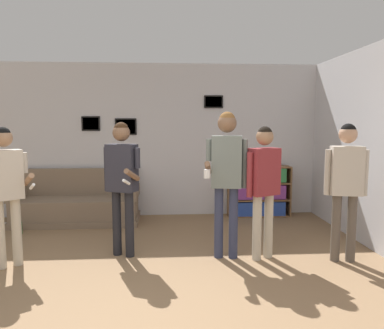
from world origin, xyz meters
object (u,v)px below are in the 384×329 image
person_watcher_holding_cup (227,168)px  person_spectator_far_right (346,178)px  bookshelf (259,191)px  couch (78,205)px  person_player_foreground_left (5,183)px  person_player_foreground_center (122,175)px  bottle_on_floor (20,227)px  person_spectator_near_bookshelf (264,179)px

person_watcher_holding_cup → person_spectator_far_right: bearing=-8.3°
person_watcher_holding_cup → bookshelf: bearing=65.7°
bookshelf → person_watcher_holding_cup: 2.33m
couch → person_player_foreground_left: bearing=-99.7°
person_watcher_holding_cup → person_spectator_far_right: size_ratio=1.08×
person_player_foreground_center → couch: bearing=119.7°
person_watcher_holding_cup → bottle_on_floor: 3.33m
person_player_foreground_left → couch: bearing=80.3°
person_spectator_far_right → person_player_foreground_left: bearing=178.7°
person_player_foreground_center → person_spectator_near_bookshelf: (1.73, -0.21, -0.04)m
person_watcher_holding_cup → person_spectator_near_bookshelf: bearing=-6.7°
person_spectator_near_bookshelf → person_watcher_holding_cup: bearing=173.3°
couch → bookshelf: bookshelf is taller
person_player_foreground_center → person_spectator_far_right: bearing=-7.8°
person_player_foreground_left → person_spectator_near_bookshelf: size_ratio=1.00×
bookshelf → person_player_foreground_center: person_player_foreground_center is taller
person_watcher_holding_cup → person_spectator_near_bookshelf: size_ratio=1.11×
person_spectator_near_bookshelf → person_spectator_far_right: size_ratio=0.98×
person_spectator_near_bookshelf → bottle_on_floor: 3.72m
bottle_on_floor → person_spectator_near_bookshelf: bearing=-20.1°
bookshelf → bottle_on_floor: size_ratio=4.27×
person_watcher_holding_cup → person_spectator_far_right: (1.40, -0.20, -0.11)m
person_spectator_near_bookshelf → person_spectator_far_right: person_spectator_far_right is taller
bookshelf → person_spectator_far_right: size_ratio=0.66×
person_player_foreground_center → bookshelf: bearing=40.4°
person_spectator_near_bookshelf → couch: bearing=144.9°
person_watcher_holding_cup → person_spectator_near_bookshelf: (0.45, -0.05, -0.13)m
person_player_foreground_center → bottle_on_floor: size_ratio=6.51×
person_player_foreground_center → person_watcher_holding_cup: size_ratio=0.93×
couch → bottle_on_floor: size_ratio=7.90×
couch → person_watcher_holding_cup: (2.23, -1.83, 0.84)m
bookshelf → person_player_foreground_center: bearing=-139.6°
person_player_foreground_left → bottle_on_floor: 1.63m
person_player_foreground_center → person_watcher_holding_cup: 1.29m
person_player_foreground_center → person_spectator_far_right: (2.68, -0.37, -0.01)m
person_player_foreground_left → bottle_on_floor: bearing=106.1°
bookshelf → person_watcher_holding_cup: bearing=-114.3°
bookshelf → bottle_on_floor: 3.96m
couch → person_player_foreground_left: (-0.33, -1.95, 0.71)m
couch → person_spectator_far_right: size_ratio=1.23×
person_watcher_holding_cup → bottle_on_floor: person_watcher_holding_cup is taller
bookshelf → person_player_foreground_center: size_ratio=0.66×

